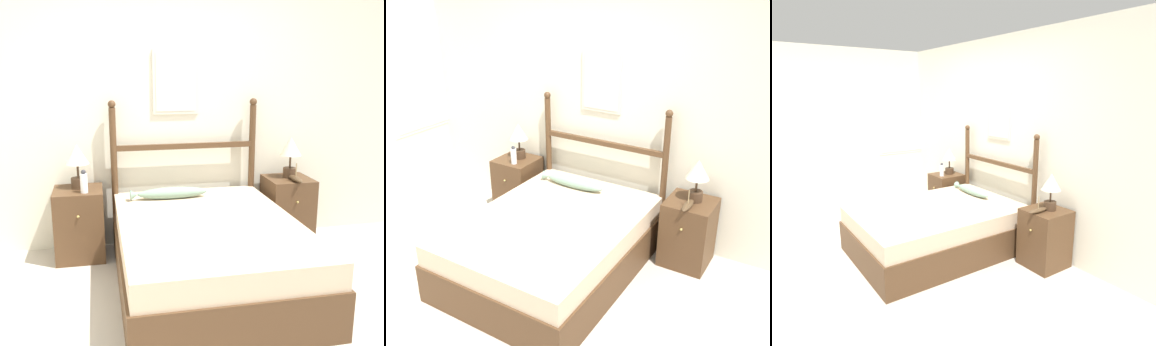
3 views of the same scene
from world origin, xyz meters
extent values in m
plane|color=#B7AD9E|center=(0.00, 0.00, 0.00)|extent=(16.00, 16.00, 0.00)
cube|color=beige|center=(0.00, 1.73, 1.27)|extent=(6.40, 0.06, 2.55)
cube|color=beige|center=(0.13, 1.69, 1.56)|extent=(0.43, 0.02, 0.59)
cube|color=silver|center=(0.13, 1.68, 1.56)|extent=(0.37, 0.01, 0.53)
cube|color=beige|center=(-2.13, 0.00, 1.27)|extent=(0.06, 6.40, 2.55)
cube|color=white|center=(-2.10, 1.39, 1.45)|extent=(0.01, 0.97, 1.30)
cube|color=silver|center=(-2.09, 1.39, 1.45)|extent=(0.01, 0.89, 1.22)
cube|color=#4C331E|center=(0.20, 0.69, 0.17)|extent=(1.40, 1.90, 0.35)
cube|color=#CCB293|center=(0.20, 0.69, 0.44)|extent=(1.36, 1.86, 0.19)
cylinder|color=#4C331E|center=(-0.47, 1.61, 0.67)|extent=(0.06, 0.06, 1.34)
sphere|color=#4C331E|center=(-0.47, 1.61, 1.37)|extent=(0.07, 0.07, 0.07)
cylinder|color=#4C331E|center=(0.87, 1.61, 0.67)|extent=(0.06, 0.06, 1.34)
sphere|color=#4C331E|center=(0.87, 1.61, 1.37)|extent=(0.07, 0.07, 0.07)
cube|color=#4C331E|center=(0.20, 1.61, 0.96)|extent=(1.34, 0.04, 0.05)
cube|color=#4C331E|center=(-0.80, 1.46, 0.32)|extent=(0.43, 0.43, 0.64)
sphere|color=tan|center=(-0.80, 1.23, 0.46)|extent=(0.02, 0.02, 0.02)
cube|color=#4C331E|center=(1.20, 1.46, 0.32)|extent=(0.43, 0.43, 0.64)
sphere|color=tan|center=(1.20, 1.23, 0.46)|extent=(0.02, 0.02, 0.02)
cylinder|color=#422D1E|center=(-0.79, 1.50, 0.69)|extent=(0.13, 0.13, 0.09)
cylinder|color=#422D1E|center=(-0.79, 1.50, 0.80)|extent=(0.02, 0.02, 0.13)
cone|color=beige|center=(-0.79, 1.50, 0.95)|extent=(0.21, 0.21, 0.17)
cylinder|color=#422D1E|center=(1.22, 1.49, 0.69)|extent=(0.13, 0.13, 0.09)
cylinder|color=#422D1E|center=(1.22, 1.49, 0.80)|extent=(0.02, 0.02, 0.13)
cone|color=beige|center=(1.22, 1.49, 0.95)|extent=(0.21, 0.21, 0.17)
cylinder|color=white|center=(-0.74, 1.34, 0.72)|extent=(0.06, 0.06, 0.17)
sphere|color=#333338|center=(-0.74, 1.34, 0.82)|extent=(0.04, 0.04, 0.04)
ellipsoid|color=#4C3823|center=(1.21, 1.32, 0.66)|extent=(0.07, 0.26, 0.05)
cylinder|color=#997F56|center=(1.21, 1.32, 0.75)|extent=(0.01, 0.01, 0.13)
ellipsoid|color=gray|center=(0.03, 1.34, 0.59)|extent=(0.63, 0.13, 0.10)
cone|color=gray|center=(-0.32, 1.34, 0.59)|extent=(0.07, 0.09, 0.09)
camera|label=1|loc=(-0.61, -2.49, 1.70)|focal=42.00mm
camera|label=2|loc=(2.19, -2.16, 2.48)|focal=42.00mm
camera|label=3|loc=(3.52, -1.24, 1.85)|focal=32.00mm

